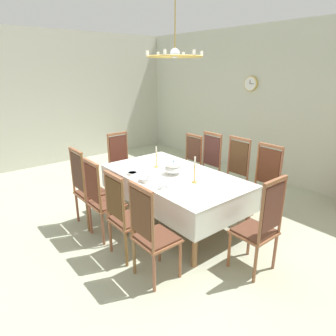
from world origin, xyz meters
The scene contains 25 objects.
ground centered at (0.00, 0.00, -0.02)m, with size 8.24×5.63×0.04m, color #B2B89A.
back_wall centered at (0.00, 2.85, 1.54)m, with size 8.24×0.08×3.08m, color beige.
left_wall centered at (-4.16, 0.00, 1.54)m, with size 0.08×5.63×3.08m, color beige.
dining_table centered at (0.00, -0.03, 0.70)m, with size 2.15×1.21×0.77m.
tablecloth centered at (0.00, -0.03, 0.69)m, with size 2.17×1.23×0.37m.
chair_south_a centered at (-0.76, -1.04, 0.60)m, with size 0.44×0.42×1.19m.
chair_north_a centered at (-0.76, 0.98, 0.56)m, with size 0.44×0.42×1.08m.
chair_south_b centered at (-0.31, -1.04, 0.58)m, with size 0.44×0.42×1.13m.
chair_north_b centered at (-0.31, 0.99, 0.60)m, with size 0.44×0.42×1.19m.
chair_south_c centered at (0.27, -1.04, 0.57)m, with size 0.44×0.42×1.12m.
chair_north_c centered at (0.27, 0.99, 0.60)m, with size 0.44×0.42×1.21m.
chair_south_d centered at (0.82, -1.04, 0.58)m, with size 0.44×0.42×1.15m.
chair_north_d centered at (0.82, 0.99, 0.60)m, with size 0.44×0.42×1.21m.
chair_head_west centered at (-1.48, -0.03, 0.58)m, with size 0.42×0.44×1.13m.
chair_head_east centered at (1.48, -0.03, 0.59)m, with size 0.42×0.44×1.18m.
soup_tureen centered at (-0.02, -0.03, 0.88)m, with size 0.26×0.26×0.21m.
candlestick_west centered at (-0.42, -0.03, 0.91)m, with size 0.07×0.07×0.33m.
candlestick_east centered at (0.42, -0.03, 0.93)m, with size 0.07×0.07×0.37m.
bowl_near_left centered at (-0.38, -0.50, 0.80)m, with size 0.14×0.14×0.03m.
bowl_near_right centered at (-0.04, -0.50, 0.81)m, with size 0.20×0.20×0.05m.
bowl_far_left centered at (0.32, -0.48, 0.79)m, with size 0.14×0.14×0.03m.
spoon_primary centered at (-0.48, -0.47, 0.78)m, with size 0.05×0.18×0.01m.
spoon_secondary centered at (-0.16, -0.47, 0.78)m, with size 0.03×0.18×0.01m.
mounted_clock centered at (-0.82, 2.78, 1.93)m, with size 0.32×0.06×0.32m.
chandelier centered at (0.00, -0.03, 2.40)m, with size 0.74×0.73×0.66m.
Camera 1 is at (3.09, -2.66, 2.26)m, focal length 31.74 mm.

